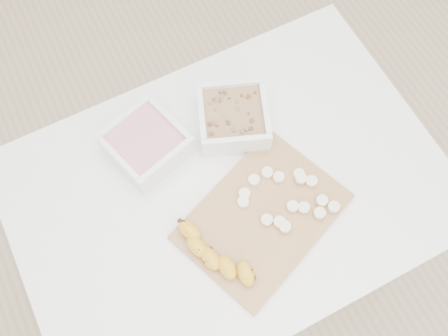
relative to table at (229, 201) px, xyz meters
name	(u,v)px	position (x,y,z in m)	size (l,w,h in m)	color
ground	(228,257)	(0.00, 0.00, -0.65)	(3.50, 3.50, 0.00)	#C6AD89
table	(229,201)	(0.00, 0.00, 0.00)	(1.00, 0.70, 0.75)	white
bowl_yogurt	(146,144)	(-0.13, 0.18, 0.13)	(0.20, 0.20, 0.08)	white
bowl_granola	(233,118)	(0.08, 0.14, 0.13)	(0.21, 0.21, 0.08)	white
cutting_board	(262,217)	(0.03, -0.10, 0.10)	(0.36, 0.26, 0.01)	#B6824F
banana	(217,256)	(-0.10, -0.13, 0.13)	(0.05, 0.20, 0.03)	gold
banana_slices	(287,197)	(0.10, -0.09, 0.12)	(0.20, 0.17, 0.02)	#FDF0C0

